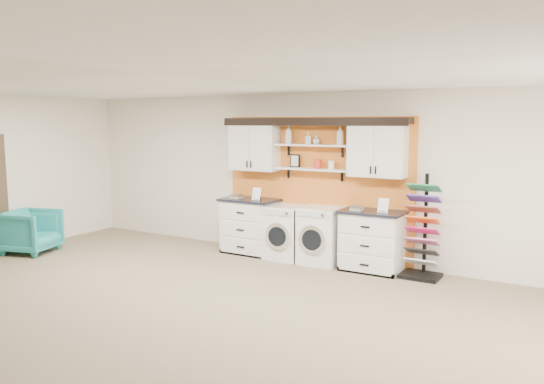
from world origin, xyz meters
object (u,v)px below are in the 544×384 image
Objects in this scene: base_cabinet_left at (250,226)px; armchair at (31,231)px; dryer at (321,235)px; sample_rack at (422,244)px; washer at (287,232)px; base_cabinet_right at (372,241)px.

armchair is at bearing -149.61° from base_cabinet_left.
sample_rack is at bearing 1.03° from dryer.
base_cabinet_right is at bearing 0.13° from washer.
sample_rack reaches higher than dryer.
sample_rack is (0.77, 0.03, 0.03)m from base_cabinet_right.
dryer is 0.60× the size of sample_rack.
base_cabinet_left is 0.75m from washer.
sample_rack is 1.84× the size of armchair.
armchair is at bearing -161.76° from sample_rack.
base_cabinet_right is at bearing -177.19° from sample_rack.
base_cabinet_left is 1.18× the size of armchair.
dryer is (1.39, -0.00, -0.02)m from base_cabinet_left.
base_cabinet_left is 0.64× the size of sample_rack.
washer is at bearing -179.87° from base_cabinet_right.
washer is at bearing -178.39° from sample_rack.
sample_rack is at bearing -89.93° from armchair.
dryer is at bearing -178.10° from sample_rack.
dryer is 5.15m from armchair.
base_cabinet_right is at bearing -87.96° from armchair.
base_cabinet_left is 2.26m from base_cabinet_right.
base_cabinet_left is at bearing 179.86° from dryer.
sample_rack reaches higher than washer.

